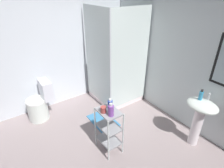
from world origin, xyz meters
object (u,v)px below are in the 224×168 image
Objects in this scene: conditioner_bottle_purple at (111,110)px; shampoo_bottle_blue at (110,104)px; shower_stall at (115,82)px; bath_mat at (103,121)px; toilet at (40,104)px; storage_cart at (109,127)px; hand_soap_bottle at (201,95)px; pedestal_sink at (200,114)px; rinse_cup at (103,110)px.

shampoo_bottle_blue is (-0.13, 0.08, -0.01)m from conditioner_bottle_purple.
shower_stall is 11.85× the size of shampoo_bottle_blue.
toilet is at bearing -130.51° from bath_mat.
conditioner_bottle_purple is (0.10, -0.03, 0.39)m from storage_cart.
storage_cart is 1.44m from hand_soap_bottle.
bath_mat is (-1.30, -0.93, -0.57)m from pedestal_sink.
rinse_cup is (1.08, -0.97, 0.32)m from shower_stall.
rinse_cup is at bearing -118.81° from pedestal_sink.
hand_soap_bottle reaches higher than rinse_cup.
hand_soap_bottle is at bearing 10.65° from shower_stall.
shower_stall reaches higher than storage_cart.
storage_cart reaches higher than bath_mat.
bath_mat is at bearing 158.60° from shampoo_bottle_blue.
conditioner_bottle_purple reaches higher than storage_cart.
shampoo_bottle_blue is (-0.72, -1.16, 0.23)m from pedestal_sink.
shampoo_bottle_blue is 0.13m from rinse_cup.
hand_soap_bottle reaches higher than storage_cart.
storage_cart is at bearing -24.13° from bath_mat.
conditioner_bottle_purple is at bearing -37.57° from shower_stall.
shampoo_bottle_blue is 1.86× the size of rinse_cup.
hand_soap_bottle is at bearing 67.56° from conditioner_bottle_purple.
shower_stall reaches higher than hand_soap_bottle.
toilet reaches higher than storage_cart.
bath_mat is at bearing 149.55° from rinse_cup.
shampoo_bottle_blue reaches higher than storage_cart.
pedestal_sink is at bearing 60.36° from storage_cart.
shower_stall is 2.63× the size of toilet.
rinse_cup is (-0.64, -1.29, -0.10)m from hand_soap_bottle.
shampoo_bottle_blue is at bearing -21.40° from bath_mat.
pedestal_sink is at bearing 35.41° from bath_mat.
pedestal_sink is at bearing 61.19° from rinse_cup.
storage_cart is at bearing 76.18° from rinse_cup.
shower_stall is 1.57m from toilet.
shampoo_bottle_blue reaches higher than toilet.
storage_cart is at bearing 163.14° from conditioner_bottle_purple.
pedestal_sink is at bearing 9.82° from shower_stall.
rinse_cup is at bearing -103.82° from storage_cart.
rinse_cup is (-0.70, -1.28, 0.21)m from pedestal_sink.
hand_soap_bottle is at bearing 168.33° from pedestal_sink.
bath_mat is (-0.72, 0.31, -0.82)m from conditioner_bottle_purple.
rinse_cup is at bearing -116.21° from hand_soap_bottle.
pedestal_sink is at bearing 41.47° from toilet.
bath_mat is at bearing -144.59° from pedestal_sink.
shower_stall is 1.56m from conditioner_bottle_purple.
shampoo_bottle_blue is at bearing 96.36° from rinse_cup.
storage_cart is at bearing 24.61° from toilet.
shampoo_bottle_blue is at bearing -121.81° from pedestal_sink.
shower_stall is 2.47× the size of pedestal_sink.
hand_soap_bottle is (1.72, 0.32, 0.42)m from shower_stall.
toilet is at bearing -101.18° from shower_stall.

